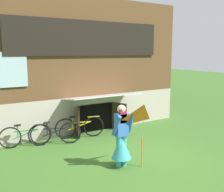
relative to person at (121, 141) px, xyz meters
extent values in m
plane|color=#386023|center=(0.74, 0.25, -0.70)|extent=(60.00, 60.00, 0.00)
cube|color=#ADA393|center=(0.74, 5.96, -0.02)|extent=(8.22, 5.41, 1.37)
cube|color=brown|center=(0.74, 5.96, 2.47)|extent=(8.22, 5.41, 3.60)
cube|color=black|center=(0.74, 3.21, 2.79)|extent=(5.97, 0.08, 1.25)
cube|color=#9EB7C6|center=(0.74, 3.23, 2.79)|extent=(5.81, 0.04, 1.13)
cube|color=#9EB7C6|center=(-1.97, 3.22, 1.75)|extent=(0.90, 0.06, 1.10)
cube|color=black|center=(1.00, 3.23, -0.18)|extent=(1.40, 0.03, 1.05)
cube|color=#3D2B1E|center=(0.15, 2.95, -0.18)|extent=(0.36, 0.66, 1.05)
cube|color=#3D2B1E|center=(1.85, 2.95, -0.18)|extent=(0.31, 0.67, 1.05)
cube|color=#B2B2B7|center=(1.00, 2.70, 0.72)|extent=(2.73, 1.09, 0.18)
cylinder|color=teal|center=(-0.08, 0.00, -0.28)|extent=(0.14, 0.14, 0.84)
cylinder|color=teal|center=(0.08, 0.00, -0.28)|extent=(0.14, 0.14, 0.84)
cone|color=teal|center=(0.00, 0.00, -0.16)|extent=(0.52, 0.52, 0.63)
cube|color=#3366B7|center=(0.00, 0.00, 0.44)|extent=(0.34, 0.20, 0.60)
cylinder|color=#3366B7|center=(-0.22, -0.10, 0.47)|extent=(0.17, 0.33, 0.55)
cylinder|color=#3366B7|center=(0.22, -0.10, 0.47)|extent=(0.17, 0.33, 0.55)
cube|color=maroon|center=(0.00, -0.06, 0.68)|extent=(0.20, 0.08, 0.36)
sphere|color=#D8AD8E|center=(0.00, 0.00, 0.85)|extent=(0.23, 0.23, 0.23)
pyramid|color=orange|center=(0.34, -0.49, 0.66)|extent=(0.82, 0.55, 0.59)
cylinder|color=beige|center=(0.35, -0.25, 0.33)|extent=(0.01, 0.46, 0.53)
cylinder|color=orange|center=(0.45, -0.30, -0.30)|extent=(0.03, 0.03, 0.81)
torus|color=black|center=(0.58, 2.65, -0.33)|extent=(0.72, 0.24, 0.73)
torus|color=black|center=(-0.38, 2.93, -0.33)|extent=(0.72, 0.24, 0.73)
cylinder|color=gold|center=(0.10, 2.79, -0.14)|extent=(0.73, 0.24, 0.04)
cylinder|color=gold|center=(0.10, 2.79, -0.27)|extent=(0.80, 0.26, 0.30)
cylinder|color=gold|center=(-0.14, 2.86, -0.14)|extent=(0.04, 0.04, 0.41)
cube|color=black|center=(-0.14, 2.86, 0.06)|extent=(0.20, 0.08, 0.05)
cylinder|color=gold|center=(0.58, 2.65, 0.03)|extent=(0.43, 0.15, 0.03)
torus|color=black|center=(-0.43, 2.41, -0.34)|extent=(0.70, 0.27, 0.72)
torus|color=black|center=(-1.36, 2.72, -0.34)|extent=(0.70, 0.27, 0.72)
cylinder|color=black|center=(-0.89, 2.57, -0.16)|extent=(0.71, 0.27, 0.04)
cylinder|color=black|center=(-0.89, 2.57, -0.27)|extent=(0.77, 0.29, 0.29)
cylinder|color=black|center=(-1.12, 2.65, -0.16)|extent=(0.04, 0.04, 0.41)
cube|color=black|center=(-1.12, 2.65, 0.05)|extent=(0.20, 0.08, 0.05)
cylinder|color=black|center=(-0.43, 2.41, 0.01)|extent=(0.43, 0.17, 0.03)
torus|color=black|center=(-1.29, 2.81, -0.35)|extent=(0.69, 0.16, 0.70)
torus|color=black|center=(-2.22, 2.96, -0.35)|extent=(0.69, 0.16, 0.70)
cylinder|color=#287A3D|center=(-1.75, 2.88, -0.18)|extent=(0.70, 0.15, 0.04)
cylinder|color=#287A3D|center=(-1.75, 2.88, -0.29)|extent=(0.77, 0.16, 0.28)
cylinder|color=#287A3D|center=(-1.99, 2.92, -0.18)|extent=(0.04, 0.04, 0.39)
cube|color=black|center=(-1.99, 2.92, 0.02)|extent=(0.20, 0.08, 0.05)
cylinder|color=#287A3D|center=(-1.29, 2.81, -0.01)|extent=(0.44, 0.10, 0.03)
camera|label=1|loc=(-3.76, -5.58, 2.30)|focal=43.01mm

